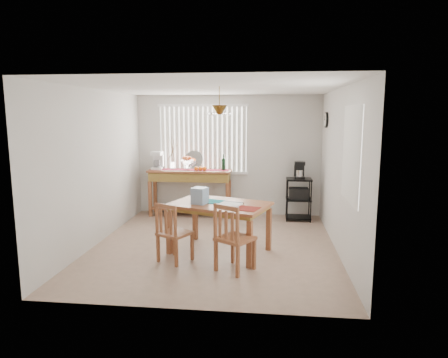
# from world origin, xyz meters

# --- Properties ---
(ground) EXTENTS (4.00, 4.50, 0.01)m
(ground) POSITION_xyz_m (0.00, 0.00, -0.01)
(ground) COLOR tan
(room_shell) EXTENTS (4.20, 4.70, 2.70)m
(room_shell) POSITION_xyz_m (0.00, 0.02, 1.69)
(room_shell) COLOR silver
(room_shell) RESTS_ON ground
(sideboard) EXTENTS (1.79, 0.50, 1.00)m
(sideboard) POSITION_xyz_m (-0.79, 1.98, 0.75)
(sideboard) COLOR brown
(sideboard) RESTS_ON ground
(sideboard_items) EXTENTS (1.70, 0.43, 0.77)m
(sideboard_items) POSITION_xyz_m (-1.09, 2.00, 1.16)
(sideboard_items) COLOR maroon
(sideboard_items) RESTS_ON sideboard
(wire_cart) EXTENTS (0.52, 0.41, 0.88)m
(wire_cart) POSITION_xyz_m (1.51, 1.85, 0.53)
(wire_cart) COLOR black
(wire_cart) RESTS_ON ground
(cart_items) EXTENTS (0.21, 0.25, 0.36)m
(cart_items) POSITION_xyz_m (1.51, 1.86, 1.04)
(cart_items) COLOR black
(cart_items) RESTS_ON wire_cart
(dining_table) EXTENTS (1.72, 1.39, 0.80)m
(dining_table) POSITION_xyz_m (0.12, -0.30, 0.71)
(dining_table) COLOR brown
(dining_table) RESTS_ON ground
(table_items) EXTENTS (1.11, 0.88, 0.26)m
(table_items) POSITION_xyz_m (-0.05, -0.37, 0.89)
(table_items) COLOR #157178
(table_items) RESTS_ON dining_table
(chair_left) EXTENTS (0.57, 0.57, 0.91)m
(chair_left) POSITION_xyz_m (-0.51, -0.80, 0.45)
(chair_left) COLOR brown
(chair_left) RESTS_ON ground
(chair_right) EXTENTS (0.62, 0.62, 0.97)m
(chair_right) POSITION_xyz_m (0.41, -1.06, 0.48)
(chair_right) COLOR brown
(chair_right) RESTS_ON ground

